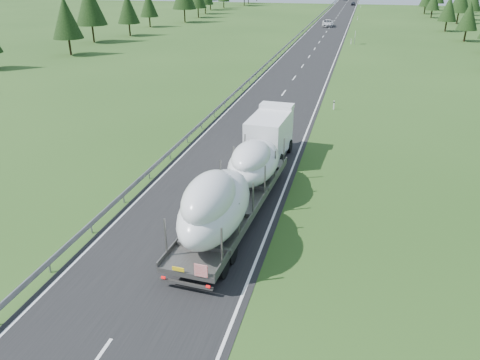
% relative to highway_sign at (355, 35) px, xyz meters
% --- Properties ---
extents(ground, '(400.00, 400.00, 0.00)m').
position_rel_highway_sign_xyz_m(ground, '(-7.20, -80.00, -1.81)').
color(ground, '#244416').
rests_on(ground, ground).
extents(road_surface, '(10.00, 400.00, 0.02)m').
position_rel_highway_sign_xyz_m(road_surface, '(-7.20, 20.00, -1.80)').
color(road_surface, black).
rests_on(road_surface, ground).
extents(guardrail, '(0.10, 400.00, 0.76)m').
position_rel_highway_sign_xyz_m(guardrail, '(-12.50, 19.94, -1.21)').
color(guardrail, slate).
rests_on(guardrail, ground).
extents(marker_posts, '(0.13, 350.08, 1.00)m').
position_rel_highway_sign_xyz_m(marker_posts, '(-0.70, 75.00, -1.27)').
color(marker_posts, silver).
rests_on(marker_posts, ground).
extents(highway_sign, '(0.08, 0.90, 2.60)m').
position_rel_highway_sign_xyz_m(highway_sign, '(0.00, 0.00, 0.00)').
color(highway_sign, slate).
rests_on(highway_sign, ground).
extents(tree_line_left, '(14.58, 259.47, 12.64)m').
position_rel_highway_sign_xyz_m(tree_line_left, '(-51.04, 6.59, 5.36)').
color(tree_line_left, black).
rests_on(tree_line_left, ground).
extents(boat_truck, '(3.85, 21.16, 4.73)m').
position_rel_highway_sign_xyz_m(boat_truck, '(-4.80, -74.62, 0.62)').
color(boat_truck, white).
rests_on(boat_truck, ground).
extents(distant_van, '(3.42, 6.42, 1.72)m').
position_rel_highway_sign_xyz_m(distant_van, '(-7.88, 30.95, -0.95)').
color(distant_van, silver).
rests_on(distant_van, ground).
extents(distant_car_dark, '(1.72, 4.19, 1.42)m').
position_rel_highway_sign_xyz_m(distant_car_dark, '(-3.99, 112.97, -1.10)').
color(distant_car_dark, black).
rests_on(distant_car_dark, ground).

